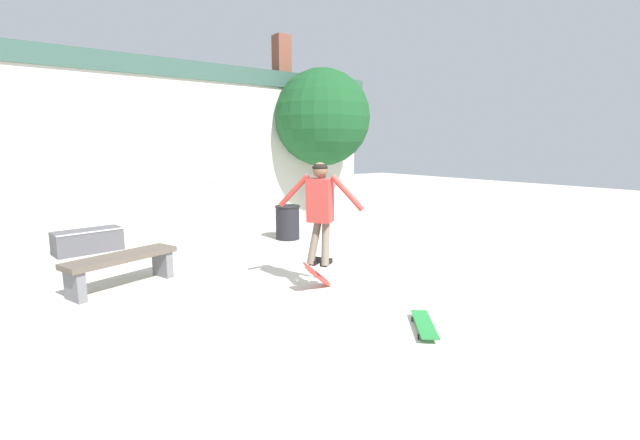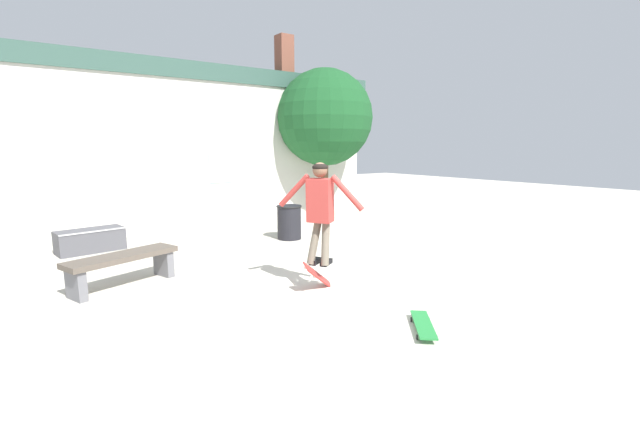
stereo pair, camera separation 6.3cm
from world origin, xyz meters
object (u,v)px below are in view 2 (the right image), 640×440
skater (320,205)px  park_bench (123,263)px  skateboard_flipping (319,276)px  tree_right (325,118)px  skateboard_resting (423,324)px  trash_bin (289,221)px  skate_ledge (90,240)px

skater → park_bench: bearing=110.3°
skateboard_flipping → tree_right: bearing=33.8°
park_bench → skateboard_resting: (2.43, -3.63, -0.29)m
trash_bin → park_bench: bearing=-159.3°
tree_right → skate_ledge: tree_right is taller
skateboard_resting → trash_bin: bearing=25.5°
park_bench → skate_ledge: 2.70m
trash_bin → skateboard_flipping: bearing=-114.6°
trash_bin → skater: (-1.45, -3.22, 0.85)m
skate_ledge → trash_bin: trash_bin is taller
tree_right → skate_ledge: size_ratio=3.46×
park_bench → skate_ledge: park_bench is taller
park_bench → skater: size_ratio=1.13×
trash_bin → skater: bearing=-114.3°
skateboard_flipping → skateboard_resting: bearing=-104.5°
trash_bin → skater: skater is taller
trash_bin → skateboard_flipping: 3.54m
skate_ledge → trash_bin: bearing=-27.0°
skate_ledge → skateboard_resting: bearing=-77.0°
skateboard_resting → park_bench: bearing=73.9°
park_bench → skater: bearing=-57.0°
skate_ledge → skater: skater is taller
trash_bin → skateboard_resting: bearing=-104.6°
skateboard_flipping → skateboard_resting: 1.84m
tree_right → trash_bin: 4.79m
skateboard_flipping → park_bench: bearing=122.5°
skate_ledge → trash_bin: 4.04m
skate_ledge → park_bench: bearing=-97.0°
tree_right → park_bench: size_ratio=2.65×
skater → skateboard_flipping: 1.05m
tree_right → park_bench: (-6.75, -4.17, -2.56)m
skateboard_flipping → skateboard_resting: skateboard_flipping is taller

